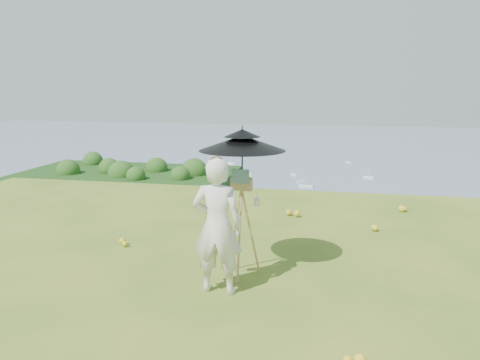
# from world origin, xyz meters

# --- Properties ---
(ground) EXTENTS (14.00, 14.00, 0.00)m
(ground) POSITION_xyz_m (0.00, 0.00, 0.00)
(ground) COLOR #4B6F1F
(ground) RESTS_ON ground
(shoreline_tier) EXTENTS (170.00, 28.00, 8.00)m
(shoreline_tier) POSITION_xyz_m (0.00, 75.00, -36.00)
(shoreline_tier) COLOR #655D51
(shoreline_tier) RESTS_ON bay_water
(bay_water) EXTENTS (700.00, 700.00, 0.00)m
(bay_water) POSITION_xyz_m (0.00, 240.00, -34.00)
(bay_water) COLOR slate
(bay_water) RESTS_ON ground
(peninsula) EXTENTS (90.00, 60.00, 12.00)m
(peninsula) POSITION_xyz_m (-75.00, 155.00, -29.00)
(peninsula) COLOR #0F3810
(peninsula) RESTS_ON bay_water
(slope_trees) EXTENTS (110.00, 50.00, 6.00)m
(slope_trees) POSITION_xyz_m (0.00, 35.00, -15.00)
(slope_trees) COLOR #244715
(slope_trees) RESTS_ON forest_slope
(harbor_town) EXTENTS (110.00, 22.00, 5.00)m
(harbor_town) POSITION_xyz_m (0.00, 75.00, -29.50)
(harbor_town) COLOR silver
(harbor_town) RESTS_ON shoreline_tier
(moored_boats) EXTENTS (140.00, 140.00, 0.70)m
(moored_boats) POSITION_xyz_m (-12.50, 161.00, -33.65)
(moored_boats) COLOR white
(moored_boats) RESTS_ON bay_water
(wildflowers) EXTENTS (10.00, 10.50, 0.12)m
(wildflowers) POSITION_xyz_m (0.00, 0.25, 0.06)
(wildflowers) COLOR gold
(wildflowers) RESTS_ON ground
(painter) EXTENTS (0.64, 0.42, 1.75)m
(painter) POSITION_xyz_m (0.73, 0.74, 0.87)
(painter) COLOR beige
(painter) RESTS_ON ground
(field_easel) EXTENTS (0.63, 0.63, 1.51)m
(field_easel) POSITION_xyz_m (0.92, 1.32, 0.76)
(field_easel) COLOR #A77E46
(field_easel) RESTS_ON ground
(sun_umbrella) EXTENTS (1.17, 1.17, 0.83)m
(sun_umbrella) POSITION_xyz_m (0.92, 1.35, 1.66)
(sun_umbrella) COLOR black
(sun_umbrella) RESTS_ON field_easel
(painter_cap) EXTENTS (0.23, 0.27, 0.10)m
(painter_cap) POSITION_xyz_m (0.73, 0.74, 1.70)
(painter_cap) COLOR #E17B80
(painter_cap) RESTS_ON painter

